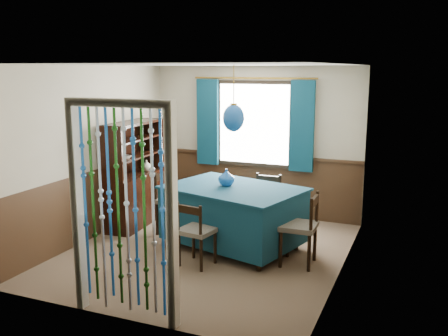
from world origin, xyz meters
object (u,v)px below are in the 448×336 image
at_px(chair_near, 196,232).
at_px(bowl_shelf, 125,157).
at_px(dining_table, 233,214).
at_px(vase_table, 226,178).
at_px(chair_far, 265,203).
at_px(sideboard, 135,189).
at_px(chair_left, 173,200).
at_px(vase_sideboard, 146,165).
at_px(chair_right, 301,227).
at_px(pendant_lamp, 234,118).

relative_size(chair_near, bowl_shelf, 4.38).
xyz_separation_m(dining_table, vase_table, (-0.13, 0.06, 0.48)).
distance_m(dining_table, vase_table, 0.50).
bearing_deg(chair_near, bowl_shelf, 160.31).
bearing_deg(chair_far, dining_table, 75.39).
relative_size(dining_table, chair_far, 2.32).
bearing_deg(chair_near, sideboard, 153.41).
distance_m(chair_far, bowl_shelf, 2.21).
xyz_separation_m(chair_near, vase_table, (0.08, 0.83, 0.52)).
height_order(sideboard, vase_table, sideboard).
bearing_deg(vase_table, chair_far, 65.31).
distance_m(chair_far, chair_left, 1.39).
bearing_deg(chair_far, chair_near, 75.50).
bearing_deg(vase_sideboard, dining_table, -21.14).
distance_m(chair_near, bowl_shelf, 1.93).
distance_m(chair_far, sideboard, 2.09).
bearing_deg(chair_left, bowl_shelf, -70.15).
bearing_deg(chair_right, chair_near, 112.52).
height_order(chair_left, vase_table, vase_table).
relative_size(dining_table, chair_near, 2.44).
distance_m(dining_table, chair_near, 0.80).
bearing_deg(pendant_lamp, bowl_shelf, 176.92).
bearing_deg(chair_left, chair_far, 120.74).
distance_m(chair_far, pendant_lamp, 1.57).
height_order(chair_near, sideboard, sideboard).
xyz_separation_m(chair_far, bowl_shelf, (-1.99, -0.69, 0.68)).
relative_size(chair_far, pendant_lamp, 1.02).
relative_size(sideboard, vase_table, 7.69).
height_order(dining_table, chair_left, chair_left).
distance_m(dining_table, pendant_lamp, 1.32).
xyz_separation_m(chair_left, sideboard, (-0.77, 0.16, 0.07)).
height_order(dining_table, pendant_lamp, pendant_lamp).
bearing_deg(bowl_shelf, chair_left, 11.98).
relative_size(chair_far, chair_right, 0.95).
bearing_deg(pendant_lamp, chair_far, 75.14).
height_order(chair_near, chair_left, chair_left).
bearing_deg(chair_near, chair_left, 139.54).
bearing_deg(chair_left, vase_table, 86.58).
distance_m(chair_left, bowl_shelf, 0.97).
bearing_deg(dining_table, vase_sideboard, 174.14).
distance_m(vase_table, bowl_shelf, 1.66).
height_order(chair_left, sideboard, sideboard).
distance_m(dining_table, chair_right, 1.03).
distance_m(chair_right, vase_table, 1.26).
relative_size(chair_near, pendant_lamp, 0.96).
xyz_separation_m(chair_right, bowl_shelf, (-2.79, 0.33, 0.65)).
bearing_deg(chair_near, pendant_lamp, 84.53).
bearing_deg(bowl_shelf, vase_table, -1.31).
bearing_deg(chair_right, chair_left, 75.39).
relative_size(chair_right, bowl_shelf, 4.86).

